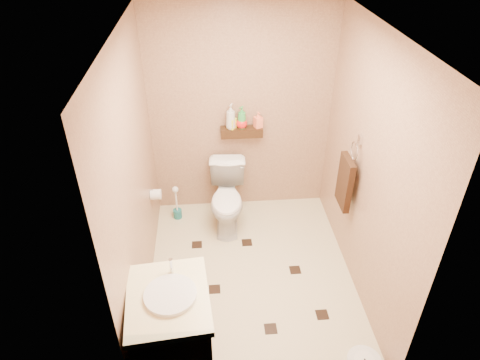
{
  "coord_description": "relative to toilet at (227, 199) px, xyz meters",
  "views": [
    {
      "loc": [
        -0.36,
        -3.01,
        3.2
      ],
      "look_at": [
        -0.09,
        0.25,
        1.0
      ],
      "focal_mm": 32.0,
      "sensor_mm": 36.0,
      "label": 1
    }
  ],
  "objects": [
    {
      "name": "ground",
      "position": [
        0.19,
        -0.83,
        -0.37
      ],
      "size": [
        2.5,
        2.5,
        0.0
      ],
      "primitive_type": "plane",
      "color": "beige",
      "rests_on": "ground"
    },
    {
      "name": "wall_back",
      "position": [
        0.19,
        0.42,
        0.83
      ],
      "size": [
        2.0,
        0.04,
        2.4
      ],
      "primitive_type": "cube",
      "color": "#A27A5C",
      "rests_on": "ground"
    },
    {
      "name": "wall_front",
      "position": [
        0.19,
        -2.08,
        0.83
      ],
      "size": [
        2.0,
        0.04,
        2.4
      ],
      "primitive_type": "cube",
      "color": "#A27A5C",
      "rests_on": "ground"
    },
    {
      "name": "wall_left",
      "position": [
        -0.81,
        -0.83,
        0.83
      ],
      "size": [
        0.04,
        2.5,
        2.4
      ],
      "primitive_type": "cube",
      "color": "#A27A5C",
      "rests_on": "ground"
    },
    {
      "name": "wall_right",
      "position": [
        1.19,
        -0.83,
        0.83
      ],
      "size": [
        0.04,
        2.5,
        2.4
      ],
      "primitive_type": "cube",
      "color": "#A27A5C",
      "rests_on": "ground"
    },
    {
      "name": "ceiling",
      "position": [
        0.19,
        -0.83,
        2.03
      ],
      "size": [
        2.0,
        2.5,
        0.02
      ],
      "primitive_type": "cube",
      "color": "white",
      "rests_on": "wall_back"
    },
    {
      "name": "wall_shelf",
      "position": [
        0.19,
        0.34,
        0.65
      ],
      "size": [
        0.46,
        0.14,
        0.1
      ],
      "primitive_type": "cube",
      "color": "#37210F",
      "rests_on": "wall_back"
    },
    {
      "name": "floor_accents",
      "position": [
        0.23,
        -0.88,
        -0.36
      ],
      "size": [
        1.25,
        1.25,
        0.01
      ],
      "color": "black",
      "rests_on": "ground"
    },
    {
      "name": "toilet",
      "position": [
        0.0,
        0.0,
        0.0
      ],
      "size": [
        0.46,
        0.74,
        0.73
      ],
      "primitive_type": "imported",
      "rotation": [
        0.0,
        0.0,
        -0.07
      ],
      "color": "white",
      "rests_on": "ground"
    },
    {
      "name": "vanity",
      "position": [
        -0.51,
        -1.78,
        0.08
      ],
      "size": [
        0.64,
        0.75,
        0.99
      ],
      "rotation": [
        0.0,
        0.0,
        0.09
      ],
      "color": "brown",
      "rests_on": "ground"
    },
    {
      "name": "toilet_brush",
      "position": [
        -0.59,
        0.17,
        -0.21
      ],
      "size": [
        0.1,
        0.1,
        0.44
      ],
      "color": "#1B696D",
      "rests_on": "ground"
    },
    {
      "name": "towel_ring",
      "position": [
        1.1,
        -0.58,
        0.58
      ],
      "size": [
        0.12,
        0.3,
        0.76
      ],
      "color": "silver",
      "rests_on": "wall_right"
    },
    {
      "name": "toilet_paper",
      "position": [
        -0.75,
        -0.18,
        0.24
      ],
      "size": [
        0.12,
        0.11,
        0.12
      ],
      "color": "silver",
      "rests_on": "wall_left"
    },
    {
      "name": "bottle_a",
      "position": [
        0.07,
        0.34,
        0.84
      ],
      "size": [
        0.14,
        0.14,
        0.28
      ],
      "primitive_type": "imported",
      "rotation": [
        0.0,
        0.0,
        2.73
      ],
      "color": "beige",
      "rests_on": "wall_shelf"
    },
    {
      "name": "bottle_b",
      "position": [
        0.08,
        0.34,
        0.79
      ],
      "size": [
        0.11,
        0.11,
        0.18
      ],
      "primitive_type": "imported",
      "rotation": [
        0.0,
        0.0,
        5.56
      ],
      "color": "#F6F734",
      "rests_on": "wall_shelf"
    },
    {
      "name": "bottle_c",
      "position": [
        0.19,
        0.34,
        0.78
      ],
      "size": [
        0.12,
        0.12,
        0.15
      ],
      "primitive_type": "imported",
      "rotation": [
        0.0,
        0.0,
        4.69
      ],
      "color": "red",
      "rests_on": "wall_shelf"
    },
    {
      "name": "bottle_d",
      "position": [
        0.19,
        0.34,
        0.83
      ],
      "size": [
        0.14,
        0.14,
        0.25
      ],
      "primitive_type": "imported",
      "rotation": [
        0.0,
        0.0,
        5.53
      ],
      "color": "green",
      "rests_on": "wall_shelf"
    },
    {
      "name": "bottle_e",
      "position": [
        0.37,
        0.34,
        0.79
      ],
      "size": [
        0.11,
        0.11,
        0.18
      ],
      "primitive_type": "imported",
      "rotation": [
        0.0,
        0.0,
        0.39
      ],
      "color": "#FF7B54",
      "rests_on": "wall_shelf"
    }
  ]
}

